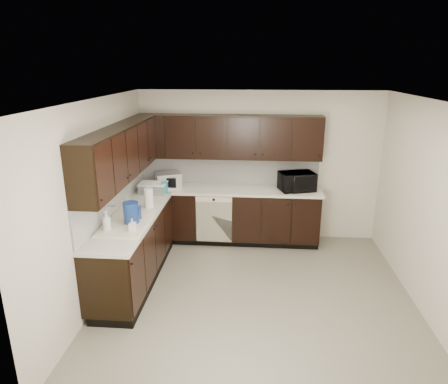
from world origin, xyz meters
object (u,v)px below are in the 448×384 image
Objects in this scene: toaster_oven at (168,180)px; storage_bin at (153,188)px; microwave at (297,182)px; blue_pitcher at (131,213)px; sink at (125,230)px.

storage_bin is at bearing -141.96° from toaster_oven.
storage_bin is (-2.27, -0.32, -0.07)m from microwave.
toaster_oven is 1.61m from blue_pitcher.
blue_pitcher is (-0.13, -1.61, 0.02)m from toaster_oven.
blue_pitcher is (0.07, 0.07, 0.21)m from sink.
toaster_oven is 0.98× the size of storage_bin.
toaster_oven is at bearing 60.35° from storage_bin.
blue_pitcher is at bearing -116.93° from toaster_oven.
storage_bin is at bearing 170.78° from microwave.
storage_bin is (-0.18, -0.31, -0.05)m from toaster_oven.
blue_pitcher is at bearing -161.29° from microwave.
microwave reaches higher than blue_pitcher.
sink is 1.70m from toaster_oven.
toaster_oven is 0.36m from storage_bin.
sink is 1.51× the size of microwave.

